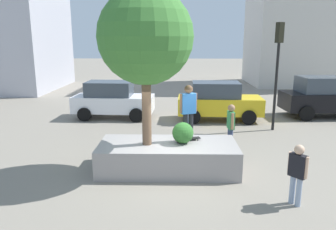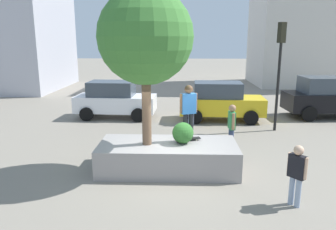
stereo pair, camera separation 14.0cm
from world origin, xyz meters
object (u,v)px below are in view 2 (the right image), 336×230
object	(u,v)px
taxi_cab	(220,101)
passerby_with_bag	(191,106)
skateboarder	(188,108)
pedestrian_crossing	(297,171)
police_car	(115,99)
plaza_tree	(145,37)
planter_ledge	(168,157)
sedan_parked	(329,97)
bystander_watching	(232,124)
traffic_light_corner	(280,58)
skateboard	(188,139)

from	to	relation	value
taxi_cab	passerby_with_bag	distance (m)	1.75
skateboarder	pedestrian_crossing	size ratio (longest dim) A/B	1.09
passerby_with_bag	police_car	bearing A→B (deg)	161.55
taxi_cab	pedestrian_crossing	distance (m)	8.75
plaza_tree	passerby_with_bag	bearing A→B (deg)	74.84
planter_ledge	sedan_parked	size ratio (longest dim) A/B	0.92
planter_ledge	skateboarder	distance (m)	1.64
plaza_tree	bystander_watching	xyz separation A→B (m)	(2.89, 2.05, -3.07)
plaza_tree	police_car	distance (m)	8.03
taxi_cab	traffic_light_corner	bearing A→B (deg)	-39.25
plaza_tree	skateboarder	xyz separation A→B (m)	(1.26, 0.41, -2.14)
bystander_watching	passerby_with_bag	distance (m)	3.91
police_car	taxi_cab	bearing A→B (deg)	-4.11
planter_ledge	police_car	bearing A→B (deg)	113.39
skateboard	traffic_light_corner	size ratio (longest dim) A/B	0.18
bystander_watching	pedestrian_crossing	xyz separation A→B (m)	(0.93, -4.13, -0.09)
skateboarder	passerby_with_bag	world-z (taller)	skateboarder
sedan_parked	skateboard	bearing A→B (deg)	-136.55
plaza_tree	taxi_cab	size ratio (longest dim) A/B	1.09
taxi_cab	plaza_tree	bearing A→B (deg)	-114.60
planter_ledge	pedestrian_crossing	xyz separation A→B (m)	(3.18, -2.16, 0.46)
skateboard	taxi_cab	size ratio (longest dim) A/B	0.20
planter_ledge	traffic_light_corner	distance (m)	7.17
police_car	traffic_light_corner	distance (m)	8.25
planter_ledge	skateboarder	size ratio (longest dim) A/B	2.50
planter_ledge	taxi_cab	world-z (taller)	taxi_cab
taxi_cab	sedan_parked	bearing A→B (deg)	8.58
taxi_cab	sedan_parked	xyz separation A→B (m)	(5.71, 0.86, 0.09)
plaza_tree	traffic_light_corner	xyz separation A→B (m)	(5.27, 4.82, -0.86)
taxi_cab	traffic_light_corner	distance (m)	3.63
skateboarder	traffic_light_corner	xyz separation A→B (m)	(4.00, 4.41, 1.27)
skateboard	pedestrian_crossing	size ratio (longest dim) A/B	0.53
skateboard	bystander_watching	world-z (taller)	bystander_watching
planter_ledge	sedan_parked	xyz separation A→B (m)	(8.11, 7.41, 0.64)
planter_ledge	plaza_tree	world-z (taller)	plaza_tree
plaza_tree	pedestrian_crossing	distance (m)	5.37
planter_ledge	plaza_tree	bearing A→B (deg)	-172.12
sedan_parked	pedestrian_crossing	xyz separation A→B (m)	(-4.93, -9.58, -0.17)
police_car	taxi_cab	distance (m)	5.41
sedan_parked	bystander_watching	xyz separation A→B (m)	(-5.86, -5.45, -0.08)
plaza_tree	skateboard	xyz separation A→B (m)	(1.26, 0.41, -3.13)
plaza_tree	bystander_watching	bearing A→B (deg)	35.41
skateboarder	pedestrian_crossing	xyz separation A→B (m)	(2.55, -2.48, -1.02)
skateboard	pedestrian_crossing	xyz separation A→B (m)	(2.55, -2.48, -0.02)
taxi_cab	police_car	bearing A→B (deg)	175.89
traffic_light_corner	pedestrian_crossing	world-z (taller)	traffic_light_corner
bystander_watching	pedestrian_crossing	distance (m)	4.23
skateboard	bystander_watching	bearing A→B (deg)	45.38
planter_ledge	skateboarder	world-z (taller)	skateboarder
planter_ledge	bystander_watching	world-z (taller)	bystander_watching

